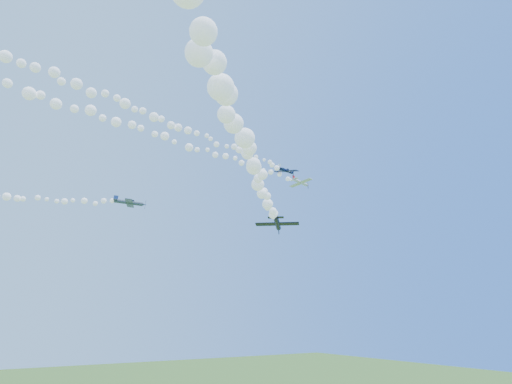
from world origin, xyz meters
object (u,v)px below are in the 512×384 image
plane_white (301,182)px  plane_navy (286,171)px  plane_grey (130,203)px  plane_black (277,223)px

plane_white → plane_navy: bearing=-164.3°
plane_grey → plane_black: bearing=-32.6°
plane_white → plane_navy: 8.55m
plane_white → plane_navy: (-7.48, -4.11, 0.48)m
plane_white → plane_black: size_ratio=0.95×
plane_navy → plane_black: (-13.30, -14.91, -16.79)m
plane_white → plane_black: 32.55m
plane_grey → plane_black: (19.40, -25.38, -6.75)m
plane_white → plane_grey: 41.78m
plane_white → plane_grey: plane_white is taller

